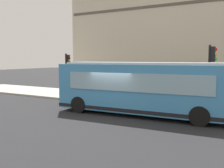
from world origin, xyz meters
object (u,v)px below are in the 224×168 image
at_px(pedestrian_by_light_pole, 146,89).
at_px(pedestrian_walking_along_curb, 70,80).
at_px(traffic_light_down_block, 67,67).
at_px(fire_hydrant, 198,101).
at_px(city_bus_nearside, 141,88).
at_px(pedestrian_near_hydrant, 116,86).
at_px(traffic_light_near_corner, 211,65).

bearing_deg(pedestrian_by_light_pole, pedestrian_walking_along_curb, 73.94).
bearing_deg(traffic_light_down_block, fire_hydrant, -82.98).
xyz_separation_m(city_bus_nearside, pedestrian_near_hydrant, (3.96, 3.88, -0.40)).
bearing_deg(traffic_light_near_corner, pedestrian_near_hydrant, 78.61).
bearing_deg(traffic_light_near_corner, fire_hydrant, 38.52).
xyz_separation_m(traffic_light_down_block, pedestrian_walking_along_curb, (3.48, 2.60, -1.43)).
distance_m(traffic_light_near_corner, fire_hydrant, 2.82).
bearing_deg(pedestrian_walking_along_curb, fire_hydrant, -100.15).
bearing_deg(fire_hydrant, traffic_light_down_block, 97.02).
height_order(traffic_light_down_block, pedestrian_walking_along_curb, traffic_light_down_block).
height_order(traffic_light_down_block, pedestrian_near_hydrant, traffic_light_down_block).
bearing_deg(pedestrian_near_hydrant, fire_hydrant, -92.65).
height_order(traffic_light_near_corner, pedestrian_by_light_pole, traffic_light_near_corner).
relative_size(pedestrian_walking_along_curb, pedestrian_by_light_pole, 1.05).
distance_m(fire_hydrant, pedestrian_by_light_pole, 3.57).
bearing_deg(traffic_light_down_block, pedestrian_by_light_pole, -82.41).
height_order(pedestrian_walking_along_curb, pedestrian_by_light_pole, pedestrian_walking_along_curb).
distance_m(pedestrian_near_hydrant, pedestrian_walking_along_curb, 6.49).
xyz_separation_m(traffic_light_near_corner, pedestrian_near_hydrant, (1.47, 7.31, -1.74)).
height_order(traffic_light_near_corner, fire_hydrant, traffic_light_near_corner).
bearing_deg(pedestrian_by_light_pole, fire_hydrant, -84.05).
height_order(pedestrian_near_hydrant, pedestrian_by_light_pole, pedestrian_near_hydrant).
distance_m(city_bus_nearside, traffic_light_near_corner, 4.44).
height_order(traffic_light_near_corner, pedestrian_walking_along_curb, traffic_light_near_corner).
relative_size(traffic_light_down_block, fire_hydrant, 4.79).
relative_size(traffic_light_near_corner, fire_hydrant, 5.32).
bearing_deg(pedestrian_near_hydrant, pedestrian_by_light_pole, -102.87).
bearing_deg(fire_hydrant, pedestrian_by_light_pole, 95.95).
distance_m(pedestrian_near_hydrant, pedestrian_by_light_pole, 2.96).
bearing_deg(fire_hydrant, city_bus_nearside, 145.79).
distance_m(traffic_light_down_block, pedestrian_walking_along_curb, 4.57).
bearing_deg(traffic_light_near_corner, pedestrian_walking_along_curb, 75.76).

